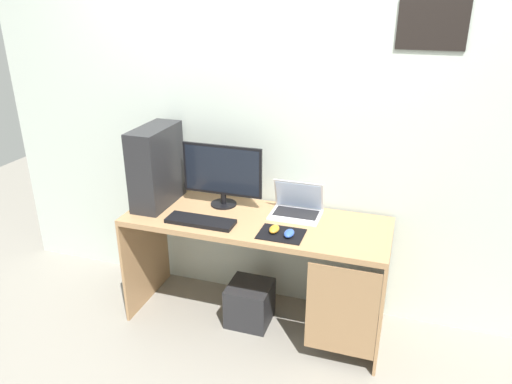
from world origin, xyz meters
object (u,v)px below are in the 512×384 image
at_px(monitor, 222,174).
at_px(mouse_right, 289,233).
at_px(laptop, 297,208).
at_px(keyboard, 201,221).
at_px(mouse_left, 274,229).
at_px(subwoofer, 250,303).
at_px(pc_tower, 156,166).

height_order(monitor, mouse_right, monitor).
relative_size(laptop, mouse_right, 3.23).
bearing_deg(keyboard, mouse_right, -0.52).
xyz_separation_m(mouse_left, subwoofer, (-0.19, 0.10, -0.63)).
relative_size(pc_tower, mouse_left, 5.36).
bearing_deg(keyboard, monitor, 83.43).
height_order(laptop, subwoofer, laptop).
xyz_separation_m(mouse_left, mouse_right, (0.09, -0.03, 0.00)).
height_order(laptop, mouse_left, laptop).
distance_m(keyboard, mouse_left, 0.46).
bearing_deg(mouse_right, pc_tower, 168.28).
distance_m(pc_tower, keyboard, 0.49).
distance_m(monitor, mouse_left, 0.54).
bearing_deg(subwoofer, monitor, 145.79).
bearing_deg(laptop, pc_tower, -172.94).
xyz_separation_m(monitor, subwoofer, (0.24, -0.16, -0.82)).
height_order(monitor, subwoofer, monitor).
xyz_separation_m(mouse_right, subwoofer, (-0.28, 0.13, -0.63)).
xyz_separation_m(pc_tower, laptop, (0.90, 0.11, -0.21)).
distance_m(mouse_left, mouse_right, 0.10).
bearing_deg(pc_tower, subwoofer, -5.62).
bearing_deg(pc_tower, monitor, 13.04).
distance_m(laptop, mouse_right, 0.31).
height_order(pc_tower, mouse_left, pc_tower).
bearing_deg(laptop, mouse_left, -102.77).
bearing_deg(subwoofer, mouse_right, -24.59).
bearing_deg(mouse_right, subwoofer, 155.41).
relative_size(pc_tower, laptop, 1.66).
distance_m(pc_tower, mouse_left, 0.89).
bearing_deg(mouse_left, keyboard, -177.49).
height_order(keyboard, subwoofer, keyboard).
bearing_deg(monitor, pc_tower, -166.96).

